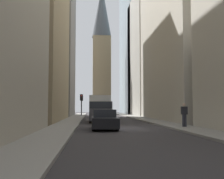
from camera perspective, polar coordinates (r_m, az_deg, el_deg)
The scene contains 12 objects.
ground_plane at distance 20.24m, azimuth 2.22°, elevation -8.28°, with size 135.00×135.00×0.00m, color #302D30.
sidewalk_right at distance 20.20m, azimuth -10.69°, elevation -8.03°, with size 90.00×2.20×0.14m, color gray.
sidewalk_left at distance 21.24m, azimuth 14.47°, elevation -7.77°, with size 90.00×2.20×0.14m, color gray.
building_left_far at distance 52.40m, azimuth 9.93°, elevation 7.18°, with size 14.17×10.00×23.05m.
building_right_midfar at distance 34.23m, azimuth -19.00°, elevation 16.86°, with size 16.45×10.50×27.07m.
building_right_far at distance 51.29m, azimuth -13.92°, elevation 11.58°, with size 14.01×10.00×30.20m.
church_spire at distance 65.29m, azimuth -2.23°, elevation 9.48°, with size 4.68×4.68×31.71m.
delivery_truck at distance 28.96m, azimuth -2.65°, elevation -4.05°, with size 6.46×2.25×2.84m.
sedan_black at distance 19.24m, azimuth -1.66°, elevation -6.54°, with size 4.30×1.78×1.42m.
traffic_light_midblock at distance 47.87m, azimuth -6.56°, elevation -2.20°, with size 0.43×0.52×3.78m.
traffic_light_far_junction at distance 53.81m, azimuth -6.49°, elevation -2.33°, with size 0.43×0.52×3.84m.
pedestrian at distance 20.57m, azimuth 15.17°, elevation -5.02°, with size 0.26×0.44×1.75m.
Camera 1 is at (-20.04, 2.38, 1.57)m, focal length 42.81 mm.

